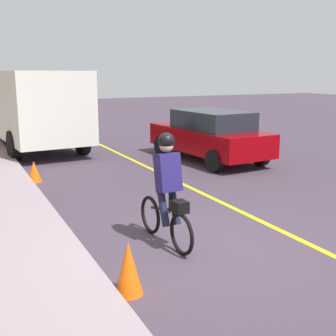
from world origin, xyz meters
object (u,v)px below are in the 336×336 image
(cyclist_lead, at_px, (167,190))
(box_truck_background, at_px, (33,106))
(traffic_cone_near, at_px, (128,268))
(traffic_cone_far, at_px, (34,172))
(patrol_sedan, at_px, (209,135))

(cyclist_lead, xyz_separation_m, box_truck_background, (10.19, 0.32, 0.64))
(box_truck_background, distance_m, traffic_cone_near, 11.51)
(cyclist_lead, height_order, box_truck_background, box_truck_background)
(box_truck_background, relative_size, traffic_cone_near, 9.82)
(traffic_cone_far, bearing_deg, traffic_cone_near, -179.35)
(traffic_cone_far, bearing_deg, patrol_sedan, -85.42)
(box_truck_background, xyz_separation_m, traffic_cone_far, (-4.99, 0.89, -1.28))
(traffic_cone_near, distance_m, traffic_cone_far, 6.42)
(cyclist_lead, distance_m, patrol_sedan, 7.05)
(traffic_cone_far, bearing_deg, cyclist_lead, -166.87)
(box_truck_background, xyz_separation_m, traffic_cone_near, (-11.41, 0.82, -1.20))
(box_truck_background, distance_m, traffic_cone_far, 5.23)
(patrol_sedan, bearing_deg, traffic_cone_far, 90.21)
(cyclist_lead, xyz_separation_m, patrol_sedan, (5.63, -4.24, -0.09))
(traffic_cone_far, bearing_deg, box_truck_background, -10.09)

